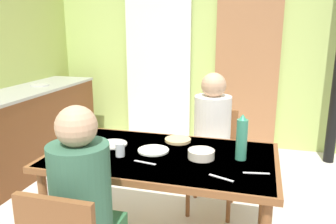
{
  "coord_description": "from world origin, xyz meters",
  "views": [
    {
      "loc": [
        0.76,
        -2.19,
        1.57
      ],
      "look_at": [
        0.16,
        -0.03,
        1.01
      ],
      "focal_mm": 36.22,
      "sensor_mm": 36.0,
      "label": 1
    }
  ],
  "objects_px": {
    "person_near_diner": "(82,191)",
    "serving_bowl_center": "(201,154)",
    "kitchen_counter": "(27,129)",
    "dining_table": "(162,165)",
    "water_bottle_green_near": "(242,138)",
    "chair_far_diner": "(213,153)",
    "person_far_diner": "(212,126)"
  },
  "relations": [
    {
      "from": "person_near_diner",
      "to": "water_bottle_green_near",
      "type": "height_order",
      "value": "person_near_diner"
    },
    {
      "from": "kitchen_counter",
      "to": "serving_bowl_center",
      "type": "bearing_deg",
      "value": -26.36
    },
    {
      "from": "person_far_diner",
      "to": "kitchen_counter",
      "type": "bearing_deg",
      "value": -11.4
    },
    {
      "from": "serving_bowl_center",
      "to": "dining_table",
      "type": "bearing_deg",
      "value": -179.68
    },
    {
      "from": "chair_far_diner",
      "to": "person_far_diner",
      "type": "xyz_separation_m",
      "value": [
        -0.0,
        -0.14,
        0.28
      ]
    },
    {
      "from": "person_near_diner",
      "to": "person_far_diner",
      "type": "relative_size",
      "value": 1.0
    },
    {
      "from": "chair_far_diner",
      "to": "water_bottle_green_near",
      "type": "relative_size",
      "value": 2.95
    },
    {
      "from": "dining_table",
      "to": "person_near_diner",
      "type": "height_order",
      "value": "person_near_diner"
    },
    {
      "from": "serving_bowl_center",
      "to": "person_far_diner",
      "type": "bearing_deg",
      "value": 92.11
    },
    {
      "from": "water_bottle_green_near",
      "to": "chair_far_diner",
      "type": "bearing_deg",
      "value": 110.19
    },
    {
      "from": "kitchen_counter",
      "to": "water_bottle_green_near",
      "type": "distance_m",
      "value": 2.65
    },
    {
      "from": "chair_far_diner",
      "to": "person_far_diner",
      "type": "bearing_deg",
      "value": 90.0
    },
    {
      "from": "kitchen_counter",
      "to": "chair_far_diner",
      "type": "relative_size",
      "value": 2.39
    },
    {
      "from": "person_near_diner",
      "to": "serving_bowl_center",
      "type": "height_order",
      "value": "person_near_diner"
    },
    {
      "from": "dining_table",
      "to": "person_near_diner",
      "type": "relative_size",
      "value": 1.93
    },
    {
      "from": "dining_table",
      "to": "serving_bowl_center",
      "type": "height_order",
      "value": "serving_bowl_center"
    },
    {
      "from": "person_near_diner",
      "to": "person_far_diner",
      "type": "bearing_deg",
      "value": 70.31
    },
    {
      "from": "person_near_diner",
      "to": "serving_bowl_center",
      "type": "relative_size",
      "value": 4.53
    },
    {
      "from": "water_bottle_green_near",
      "to": "serving_bowl_center",
      "type": "distance_m",
      "value": 0.27
    },
    {
      "from": "water_bottle_green_near",
      "to": "person_far_diner",
      "type": "bearing_deg",
      "value": 114.36
    },
    {
      "from": "kitchen_counter",
      "to": "dining_table",
      "type": "relative_size",
      "value": 1.4
    },
    {
      "from": "dining_table",
      "to": "person_far_diner",
      "type": "distance_m",
      "value": 0.69
    },
    {
      "from": "person_far_diner",
      "to": "water_bottle_green_near",
      "type": "height_order",
      "value": "person_far_diner"
    },
    {
      "from": "chair_far_diner",
      "to": "water_bottle_green_near",
      "type": "xyz_separation_m",
      "value": [
        0.27,
        -0.73,
        0.4
      ]
    },
    {
      "from": "chair_far_diner",
      "to": "water_bottle_green_near",
      "type": "height_order",
      "value": "water_bottle_green_near"
    },
    {
      "from": "person_far_diner",
      "to": "serving_bowl_center",
      "type": "relative_size",
      "value": 4.53
    },
    {
      "from": "chair_far_diner",
      "to": "person_near_diner",
      "type": "xyz_separation_m",
      "value": [
        -0.46,
        -1.42,
        0.28
      ]
    },
    {
      "from": "kitchen_counter",
      "to": "chair_far_diner",
      "type": "xyz_separation_m",
      "value": [
        2.14,
        -0.3,
        0.05
      ]
    },
    {
      "from": "water_bottle_green_near",
      "to": "serving_bowl_center",
      "type": "height_order",
      "value": "water_bottle_green_near"
    },
    {
      "from": "water_bottle_green_near",
      "to": "serving_bowl_center",
      "type": "relative_size",
      "value": 1.73
    },
    {
      "from": "kitchen_counter",
      "to": "chair_far_diner",
      "type": "bearing_deg",
      "value": -7.85
    },
    {
      "from": "chair_far_diner",
      "to": "serving_bowl_center",
      "type": "relative_size",
      "value": 5.12
    }
  ]
}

